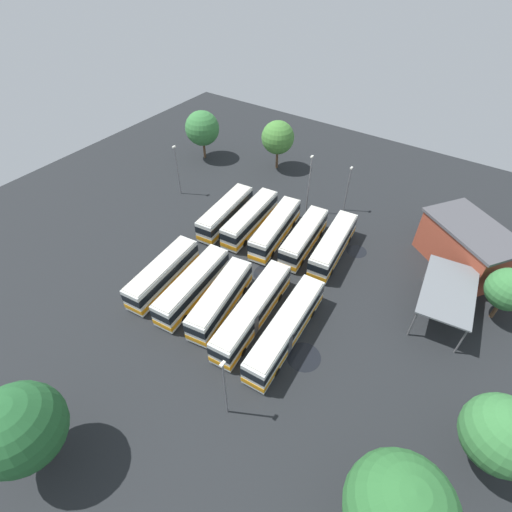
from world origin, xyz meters
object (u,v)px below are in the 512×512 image
depot_building (466,247)px  lamp_post_mid_lot (225,387)px  bus_row1_slot1 (304,237)px  lamp_post_far_corner (348,187)px  bus_row0_slot4 (163,274)px  tree_north_edge (202,128)px  tree_east_edge (509,289)px  maintenance_shelter (449,291)px  lamp_post_by_building (309,183)px  tree_northwest (278,138)px  tree_northeast (502,435)px  bus_row1_slot3 (250,218)px  tree_west_edge (19,428)px  bus_row0_slot2 (221,299)px  tree_south_edge (400,510)px  bus_row1_slot0 (333,245)px  bus_row1_slot2 (275,229)px  lamp_post_near_entrance (177,169)px  bus_row0_slot1 (253,311)px  bus_row1_slot4 (226,213)px  bus_row0_slot0 (286,329)px  bus_row0_slot3 (193,286)px

depot_building → lamp_post_mid_lot: lamp_post_mid_lot is taller
bus_row1_slot1 → lamp_post_far_corner: (11.51, -0.87, 2.24)m
bus_row1_slot1 → bus_row0_slot4: bearing=145.5°
tree_north_edge → tree_east_edge: bearing=-101.5°
depot_building → maintenance_shelter: 10.07m
bus_row0_slot4 → maintenance_shelter: maintenance_shelter is taller
lamp_post_by_building → tree_north_edge: bearing=79.4°
lamp_post_mid_lot → tree_northwest: size_ratio=0.97×
maintenance_shelter → tree_northeast: tree_northeast is taller
bus_row1_slot3 → tree_west_edge: bearing=-174.0°
tree_northwest → bus_row0_slot2: bearing=-158.9°
bus_row0_slot4 → tree_south_edge: 33.39m
bus_row1_slot0 → bus_row1_slot2: bearing=99.6°
bus_row0_slot2 → tree_north_edge: tree_north_edge is taller
lamp_post_near_entrance → tree_west_edge: 41.44m
lamp_post_mid_lot → bus_row0_slot4: bearing=62.4°
bus_row1_slot3 → bus_row0_slot1: bearing=-144.1°
bus_row1_slot3 → depot_building: depot_building is taller
tree_south_edge → depot_building: bearing=3.7°
bus_row1_slot1 → lamp_post_by_building: (7.79, 3.76, 3.27)m
bus_row0_slot1 → tree_east_edge: tree_east_edge is taller
lamp_post_near_entrance → lamp_post_far_corner: lamp_post_near_entrance is taller
bus_row1_slot4 → tree_north_edge: bearing=48.7°
bus_row1_slot4 → tree_south_edge: 40.98m
bus_row1_slot2 → tree_north_edge: (12.86, 23.76, 3.81)m
lamp_post_mid_lot → tree_northeast: (8.59, -20.16, 0.66)m
bus_row0_slot0 → lamp_post_far_corner: bearing=10.8°
lamp_post_far_corner → tree_south_edge: tree_south_edge is taller
bus_row0_slot1 → bus_row0_slot4: same height
bus_row1_slot0 → bus_row1_slot3: bearing=96.7°
bus_row0_slot4 → lamp_post_by_building: bearing=-16.7°
tree_northwest → bus_row0_slot0: bearing=-146.5°
bus_row0_slot4 → depot_building: 38.37m
lamp_post_mid_lot → tree_west_edge: bearing=139.5°
bus_row1_slot2 → lamp_post_by_building: size_ratio=1.28×
tree_west_edge → bus_row0_slot2: bearing=-5.9°
bus_row0_slot4 → lamp_post_near_entrance: bearing=37.2°
lamp_post_far_corner → lamp_post_mid_lot: 36.22m
depot_building → lamp_post_far_corner: lamp_post_far_corner is taller
bus_row1_slot2 → tree_east_edge: (2.28, -28.10, 2.74)m
tree_east_edge → tree_northwest: bearing=68.9°
tree_north_edge → tree_south_edge: size_ratio=0.89×
bus_row0_slot1 → tree_northeast: tree_northeast is taller
bus_row0_slot3 → tree_north_edge: 35.15m
tree_south_edge → bus_row0_slot1: bearing=60.4°
lamp_post_mid_lot → tree_east_edge: size_ratio=1.19×
bus_row0_slot4 → lamp_post_by_building: lamp_post_by_building is taller
lamp_post_by_building → bus_row0_slot1: bearing=-166.6°
bus_row0_slot2 → tree_west_edge: (-21.31, 2.18, 4.09)m
bus_row0_slot1 → bus_row0_slot2: 4.08m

